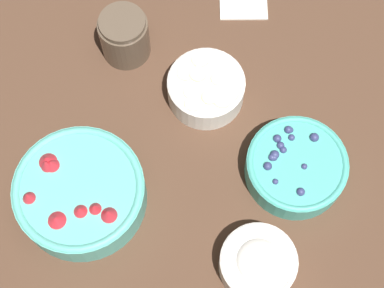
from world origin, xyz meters
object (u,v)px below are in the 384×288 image
object	(u,v)px
bowl_blueberries	(296,167)
bowl_bananas	(206,88)
bowl_strawberries	(80,192)
bowl_cream	(258,263)
jar_chocolate	(125,37)

from	to	relation	value
bowl_blueberries	bowl_bananas	world-z (taller)	bowl_blueberries
bowl_bananas	bowl_strawberries	bearing A→B (deg)	104.30
bowl_strawberries	bowl_blueberries	size ratio (longest dim) A/B	1.26
bowl_cream	jar_chocolate	world-z (taller)	jar_chocolate
bowl_bananas	jar_chocolate	bearing A→B (deg)	27.86
bowl_blueberries	jar_chocolate	xyz separation A→B (m)	(0.35, 0.14, 0.01)
bowl_strawberries	bowl_blueberries	distance (m)	0.36
bowl_cream	jar_chocolate	distance (m)	0.46
bowl_strawberries	bowl_bananas	xyz separation A→B (m)	(0.07, -0.27, -0.01)
bowl_cream	jar_chocolate	size ratio (longest dim) A/B	1.27
bowl_strawberries	bowl_bananas	world-z (taller)	bowl_strawberries
bowl_bananas	bowl_cream	bearing A→B (deg)	165.74
bowl_strawberries	bowl_blueberries	xyz separation A→B (m)	(-0.13, -0.33, -0.01)
bowl_cream	bowl_bananas	bearing A→B (deg)	-14.26
bowl_strawberries	bowl_bananas	distance (m)	0.28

